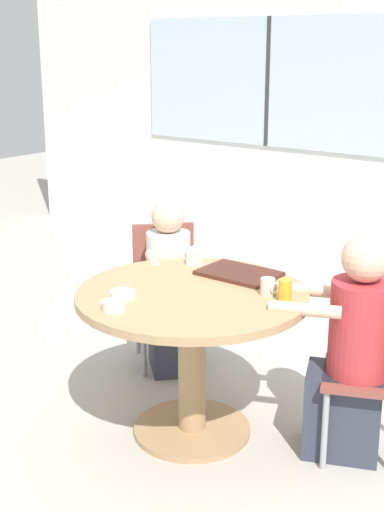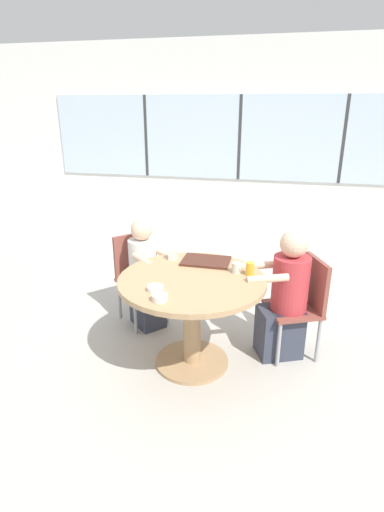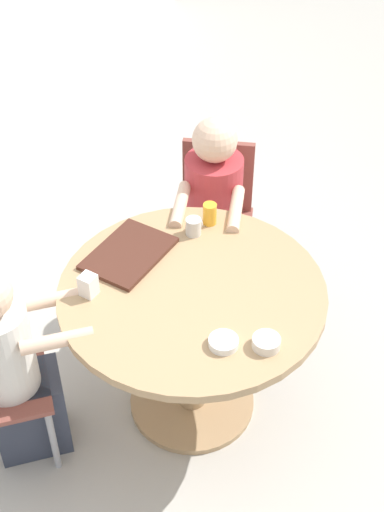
{
  "view_description": "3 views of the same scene",
  "coord_description": "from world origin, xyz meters",
  "px_view_note": "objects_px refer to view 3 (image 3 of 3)",
  "views": [
    {
      "loc": [
        1.98,
        -2.58,
        1.93
      ],
      "look_at": [
        0.0,
        0.0,
        0.95
      ],
      "focal_mm": 50.0,
      "sensor_mm": 36.0,
      "label": 1
    },
    {
      "loc": [
        0.63,
        -2.71,
        2.0
      ],
      "look_at": [
        0.0,
        0.0,
        0.95
      ],
      "focal_mm": 28.0,
      "sensor_mm": 36.0,
      "label": 2
    },
    {
      "loc": [
        -1.85,
        -1.12,
        2.82
      ],
      "look_at": [
        0.0,
        0.0,
        0.95
      ],
      "focal_mm": 50.0,
      "sensor_mm": 36.0,
      "label": 3
    }
  ],
  "objects_px": {
    "juice_glass": "(210,214)",
    "bowl_white_shallow": "(266,343)",
    "person_woman_green_shirt": "(212,223)",
    "coffee_mug": "(194,226)",
    "chair_for_woman_green_shirt": "(216,205)",
    "milk_carton_small": "(88,285)",
    "bowl_cereal": "(223,342)",
    "person_man_blue_shirt": "(15,373)"
  },
  "relations": [
    {
      "from": "milk_carton_small",
      "to": "chair_for_woman_green_shirt",
      "type": "bearing_deg",
      "value": 1.4
    },
    {
      "from": "chair_for_woman_green_shirt",
      "to": "bowl_white_shallow",
      "type": "xyz_separation_m",
      "value": [
        -0.99,
        -0.78,
        0.29
      ]
    },
    {
      "from": "bowl_white_shallow",
      "to": "milk_carton_small",
      "type": "bearing_deg",
      "value": 99.04
    },
    {
      "from": "coffee_mug",
      "to": "bowl_white_shallow",
      "type": "relative_size",
      "value": 0.75
    },
    {
      "from": "person_woman_green_shirt",
      "to": "bowl_white_shallow",
      "type": "xyz_separation_m",
      "value": [
        -0.84,
        -0.72,
        0.28
      ]
    },
    {
      "from": "coffee_mug",
      "to": "juice_glass",
      "type": "xyz_separation_m",
      "value": [
        0.1,
        -0.02,
        0.01
      ]
    },
    {
      "from": "chair_for_woman_green_shirt",
      "to": "person_man_blue_shirt",
      "type": "distance_m",
      "value": 1.44
    },
    {
      "from": "person_woman_green_shirt",
      "to": "milk_carton_small",
      "type": "relative_size",
      "value": 11.24
    },
    {
      "from": "chair_for_woman_green_shirt",
      "to": "person_man_blue_shirt",
      "type": "bearing_deg",
      "value": 60.56
    },
    {
      "from": "juice_glass",
      "to": "bowl_white_shallow",
      "type": "distance_m",
      "value": 0.79
    },
    {
      "from": "person_man_blue_shirt",
      "to": "juice_glass",
      "type": "relative_size",
      "value": 9.98
    },
    {
      "from": "bowl_white_shallow",
      "to": "person_woman_green_shirt",
      "type": "bearing_deg",
      "value": 40.62
    },
    {
      "from": "juice_glass",
      "to": "milk_carton_small",
      "type": "distance_m",
      "value": 0.7
    },
    {
      "from": "chair_for_woman_green_shirt",
      "to": "juice_glass",
      "type": "xyz_separation_m",
      "value": [
        -0.44,
        -0.21,
        0.32
      ]
    },
    {
      "from": "chair_for_woman_green_shirt",
      "to": "person_man_blue_shirt",
      "type": "relative_size",
      "value": 0.81
    },
    {
      "from": "person_woman_green_shirt",
      "to": "person_man_blue_shirt",
      "type": "distance_m",
      "value": 1.3
    },
    {
      "from": "milk_carton_small",
      "to": "coffee_mug",
      "type": "bearing_deg",
      "value": -16.12
    },
    {
      "from": "coffee_mug",
      "to": "juice_glass",
      "type": "height_order",
      "value": "juice_glass"
    },
    {
      "from": "person_woman_green_shirt",
      "to": "bowl_white_shallow",
      "type": "relative_size",
      "value": 10.03
    },
    {
      "from": "person_woman_green_shirt",
      "to": "coffee_mug",
      "type": "height_order",
      "value": "person_woman_green_shirt"
    },
    {
      "from": "chair_for_woman_green_shirt",
      "to": "milk_carton_small",
      "type": "height_order",
      "value": "milk_carton_small"
    },
    {
      "from": "juice_glass",
      "to": "milk_carton_small",
      "type": "height_order",
      "value": "juice_glass"
    },
    {
      "from": "chair_for_woman_green_shirt",
      "to": "bowl_cereal",
      "type": "xyz_separation_m",
      "value": [
        -1.07,
        -0.64,
        0.28
      ]
    },
    {
      "from": "chair_for_woman_green_shirt",
      "to": "bowl_cereal",
      "type": "relative_size",
      "value": 7.27
    },
    {
      "from": "bowl_white_shallow",
      "to": "bowl_cereal",
      "type": "height_order",
      "value": "bowl_white_shallow"
    },
    {
      "from": "person_woman_green_shirt",
      "to": "coffee_mug",
      "type": "relative_size",
      "value": 13.45
    },
    {
      "from": "milk_carton_small",
      "to": "bowl_cereal",
      "type": "height_order",
      "value": "milk_carton_small"
    },
    {
      "from": "bowl_cereal",
      "to": "coffee_mug",
      "type": "bearing_deg",
      "value": 40.7
    },
    {
      "from": "coffee_mug",
      "to": "juice_glass",
      "type": "relative_size",
      "value": 0.78
    },
    {
      "from": "bowl_cereal",
      "to": "person_man_blue_shirt",
      "type": "bearing_deg",
      "value": 114.84
    },
    {
      "from": "person_woman_green_shirt",
      "to": "juice_glass",
      "type": "xyz_separation_m",
      "value": [
        -0.29,
        -0.15,
        0.31
      ]
    },
    {
      "from": "juice_glass",
      "to": "bowl_white_shallow",
      "type": "height_order",
      "value": "juice_glass"
    },
    {
      "from": "person_man_blue_shirt",
      "to": "coffee_mug",
      "type": "height_order",
      "value": "person_man_blue_shirt"
    },
    {
      "from": "person_man_blue_shirt",
      "to": "juice_glass",
      "type": "xyz_separation_m",
      "value": [
        1.0,
        -0.36,
        0.33
      ]
    },
    {
      "from": "person_woman_green_shirt",
      "to": "bowl_white_shallow",
      "type": "bearing_deg",
      "value": 107.12
    },
    {
      "from": "coffee_mug",
      "to": "bowl_white_shallow",
      "type": "distance_m",
      "value": 0.74
    },
    {
      "from": "person_woman_green_shirt",
      "to": "juice_glass",
      "type": "height_order",
      "value": "person_woman_green_shirt"
    },
    {
      "from": "chair_for_woman_green_shirt",
      "to": "bowl_cereal",
      "type": "bearing_deg",
      "value": 97.51
    },
    {
      "from": "person_woman_green_shirt",
      "to": "bowl_cereal",
      "type": "xyz_separation_m",
      "value": [
        -0.92,
        -0.58,
        0.27
      ]
    },
    {
      "from": "milk_carton_small",
      "to": "bowl_white_shallow",
      "type": "distance_m",
      "value": 0.77
    },
    {
      "from": "person_man_blue_shirt",
      "to": "bowl_cereal",
      "type": "xyz_separation_m",
      "value": [
        0.37,
        -0.79,
        0.3
      ]
    },
    {
      "from": "coffee_mug",
      "to": "chair_for_woman_green_shirt",
      "type": "bearing_deg",
      "value": 19.33
    }
  ]
}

